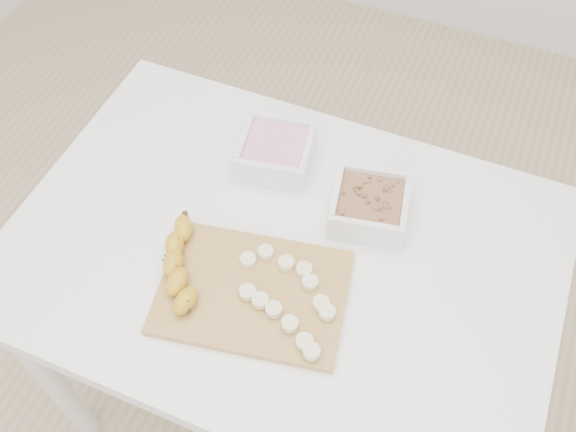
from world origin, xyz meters
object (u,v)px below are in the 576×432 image
at_px(bowl_granola, 369,205).
at_px(banana, 181,265).
at_px(cutting_board, 253,292).
at_px(table, 282,274).
at_px(bowl_yogurt, 276,152).

distance_m(bowl_granola, banana, 0.36).
distance_m(cutting_board, banana, 0.13).
bearing_deg(table, bowl_yogurt, 116.13).
bearing_deg(bowl_yogurt, banana, -99.30).
height_order(bowl_granola, cutting_board, bowl_granola).
bearing_deg(bowl_granola, cutting_board, -118.99).
relative_size(bowl_yogurt, banana, 0.83).
bearing_deg(table, banana, -139.15).
distance_m(table, banana, 0.22).
relative_size(bowl_yogurt, cutting_board, 0.50).
height_order(bowl_granola, banana, bowl_granola).
height_order(bowl_yogurt, banana, bowl_yogurt).
distance_m(table, bowl_granola, 0.22).
relative_size(table, bowl_yogurt, 6.19).
distance_m(bowl_granola, cutting_board, 0.27).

